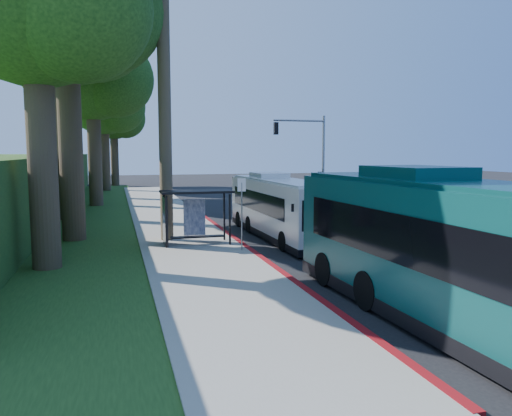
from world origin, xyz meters
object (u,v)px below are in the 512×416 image
object	(u,v)px
white_bus	(279,206)
teal_bus	(466,254)
bus_shelter	(191,207)
pickup	(283,203)

from	to	relation	value
white_bus	teal_bus	distance (m)	13.96
teal_bus	white_bus	bearing A→B (deg)	87.78
bus_shelter	white_bus	distance (m)	4.81
bus_shelter	white_bus	world-z (taller)	white_bus
bus_shelter	pickup	world-z (taller)	bus_shelter
white_bus	teal_bus	bearing A→B (deg)	-91.39
bus_shelter	teal_bus	bearing A→B (deg)	-70.24
teal_bus	pickup	size ratio (longest dim) A/B	2.23
bus_shelter	teal_bus	world-z (taller)	teal_bus
teal_bus	pickup	world-z (taller)	teal_bus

